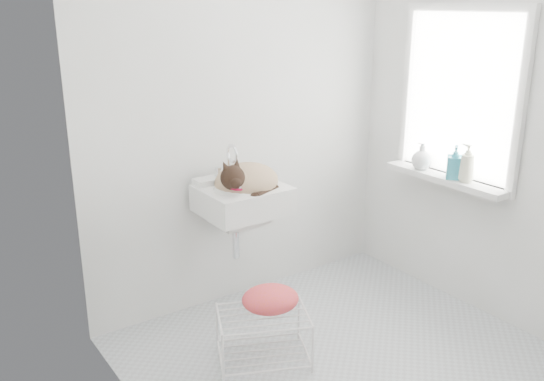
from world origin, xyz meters
TOP-DOWN VIEW (x-y plane):
  - floor at (0.00, 0.00)m, footprint 2.20×2.00m
  - back_wall at (0.00, 1.00)m, footprint 2.20×0.02m
  - right_wall at (1.10, 0.00)m, footprint 0.02×2.00m
  - left_wall at (-1.10, 0.00)m, footprint 0.02×2.00m
  - window_glass at (1.09, 0.20)m, footprint 0.01×0.80m
  - window_frame at (1.07, 0.20)m, footprint 0.04×0.90m
  - windowsill at (1.01, 0.20)m, footprint 0.16×0.88m
  - sink at (-0.18, 0.74)m, footprint 0.50×0.43m
  - faucet at (-0.18, 0.92)m, footprint 0.18×0.13m
  - cat at (-0.17, 0.72)m, footprint 0.44×0.37m
  - wire_rack at (-0.37, 0.24)m, footprint 0.57×0.50m
  - towel at (-0.32, 0.25)m, footprint 0.38×0.33m
  - bottle_a at (1.00, 0.04)m, footprint 0.08×0.08m
  - bottle_b at (1.00, 0.13)m, footprint 0.14×0.14m
  - bottle_c at (1.00, 0.40)m, footprint 0.16×0.16m

SIDE VIEW (x-z plane):
  - floor at x=0.00m, z-range -0.01..0.01m
  - wire_rack at x=-0.37m, z-range 0.01..0.29m
  - towel at x=-0.32m, z-range 0.25..0.38m
  - windowsill at x=1.01m, z-range 0.81..0.85m
  - sink at x=-0.18m, z-range 0.75..0.95m
  - bottle_a at x=1.00m, z-range 0.75..0.95m
  - bottle_b at x=1.00m, z-range 0.74..0.96m
  - bottle_c at x=1.00m, z-range 0.76..0.94m
  - cat at x=-0.17m, z-range 0.76..1.02m
  - faucet at x=-0.18m, z-range 0.90..1.08m
  - back_wall at x=0.00m, z-range 0.00..2.50m
  - right_wall at x=1.10m, z-range 0.00..2.50m
  - left_wall at x=-1.10m, z-range 0.00..2.50m
  - window_glass at x=1.09m, z-range 0.85..1.85m
  - window_frame at x=1.07m, z-range 0.80..1.90m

